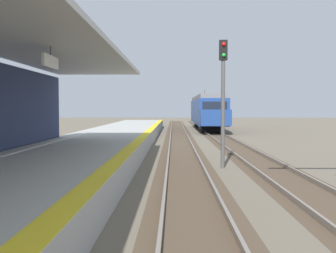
{
  "coord_description": "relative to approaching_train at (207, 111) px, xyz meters",
  "views": [
    {
      "loc": [
        1.43,
        1.73,
        2.45
      ],
      "look_at": [
        1.32,
        9.46,
        2.1
      ],
      "focal_mm": 43.4,
      "sensor_mm": 36.0,
      "label": 1
    }
  ],
  "objects": [
    {
      "name": "station_platform",
      "position": [
        -7.8,
        -32.48,
        -1.73
      ],
      "size": [
        5.0,
        80.0,
        0.91
      ],
      "color": "#A8A8A3",
      "rests_on": "ground"
    },
    {
      "name": "track_pair_nearest_platform",
      "position": [
        -3.4,
        -28.48,
        -2.13
      ],
      "size": [
        2.34,
        120.0,
        0.16
      ],
      "color": "#4C3D2D",
      "rests_on": "ground"
    },
    {
      "name": "track_pair_middle",
      "position": [
        -0.0,
        -28.48,
        -2.13
      ],
      "size": [
        2.34,
        120.0,
        0.16
      ],
      "color": "#4C3D2D",
      "rests_on": "ground"
    },
    {
      "name": "approaching_train",
      "position": [
        0.0,
        0.0,
        0.0
      ],
      "size": [
        2.93,
        19.6,
        4.76
      ],
      "color": "navy",
      "rests_on": "ground"
    },
    {
      "name": "rail_signal_post",
      "position": [
        -1.86,
        -30.21,
        1.02
      ],
      "size": [
        0.32,
        0.34,
        5.2
      ],
      "color": "#4C4C4C",
      "rests_on": "ground"
    }
  ]
}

